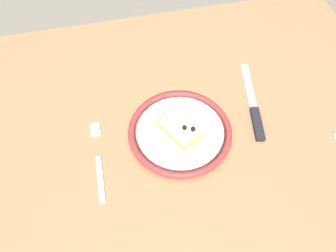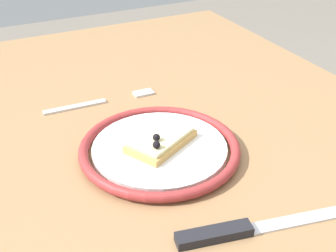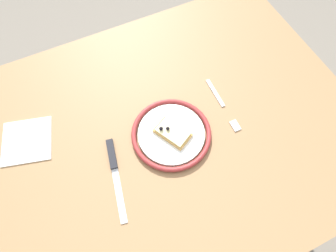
# 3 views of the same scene
# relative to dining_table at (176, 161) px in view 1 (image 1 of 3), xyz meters

# --- Properties ---
(ground_plane) EXTENTS (6.00, 6.00, 0.00)m
(ground_plane) POSITION_rel_dining_table_xyz_m (0.00, 0.00, -0.66)
(ground_plane) COLOR slate
(dining_table) EXTENTS (1.14, 0.91, 0.74)m
(dining_table) POSITION_rel_dining_table_xyz_m (0.00, 0.00, 0.00)
(dining_table) COLOR #936D47
(dining_table) RESTS_ON ground_plane
(plate) EXTENTS (0.24, 0.24, 0.02)m
(plate) POSITION_rel_dining_table_xyz_m (0.01, 0.02, 0.09)
(plate) COLOR white
(plate) RESTS_ON dining_table
(pizza_slice_near) EXTENTS (0.10, 0.12, 0.03)m
(pizza_slice_near) POSITION_rel_dining_table_xyz_m (0.01, 0.03, 0.10)
(pizza_slice_near) COLOR tan
(pizza_slice_near) RESTS_ON plate
(knife) EXTENTS (0.06, 0.24, 0.01)m
(knife) POSITION_rel_dining_table_xyz_m (0.20, 0.04, 0.08)
(knife) COLOR silver
(knife) RESTS_ON dining_table
(fork) EXTENTS (0.02, 0.20, 0.00)m
(fork) POSITION_rel_dining_table_xyz_m (-0.17, -0.00, 0.08)
(fork) COLOR silver
(fork) RESTS_ON dining_table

